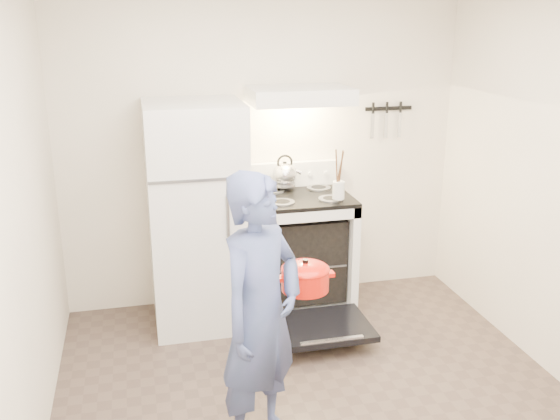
% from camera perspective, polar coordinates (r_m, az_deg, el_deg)
% --- Properties ---
extents(floor, '(3.60, 3.60, 0.00)m').
position_cam_1_polar(floor, '(3.90, 4.33, -18.60)').
color(floor, '#4F4036').
rests_on(floor, ground).
extents(back_wall, '(3.20, 0.02, 2.50)m').
position_cam_1_polar(back_wall, '(5.00, -1.56, 5.49)').
color(back_wall, '#F4E7CF').
rests_on(back_wall, ground).
extents(refrigerator, '(0.70, 0.70, 1.70)m').
position_cam_1_polar(refrigerator, '(4.69, -7.59, -0.57)').
color(refrigerator, silver).
rests_on(refrigerator, floor).
extents(stove_body, '(0.76, 0.65, 0.92)m').
position_cam_1_polar(stove_body, '(4.98, 1.88, -4.07)').
color(stove_body, silver).
rests_on(stove_body, floor).
extents(cooktop, '(0.76, 0.65, 0.03)m').
position_cam_1_polar(cooktop, '(4.83, 1.94, 1.17)').
color(cooktop, black).
rests_on(cooktop, stove_body).
extents(backsplash, '(0.76, 0.07, 0.20)m').
position_cam_1_polar(backsplash, '(5.06, 1.10, 3.31)').
color(backsplash, silver).
rests_on(backsplash, cooktop).
extents(oven_door, '(0.70, 0.54, 0.04)m').
position_cam_1_polar(oven_door, '(4.61, 3.80, -10.63)').
color(oven_door, black).
rests_on(oven_door, floor).
extents(oven_rack, '(0.60, 0.52, 0.01)m').
position_cam_1_polar(oven_rack, '(4.99, 1.88, -4.29)').
color(oven_rack, slate).
rests_on(oven_rack, stove_body).
extents(range_hood, '(0.76, 0.50, 0.12)m').
position_cam_1_polar(range_hood, '(4.74, 1.79, 10.45)').
color(range_hood, silver).
rests_on(range_hood, back_wall).
extents(knife_strip, '(0.40, 0.02, 0.03)m').
position_cam_1_polar(knife_strip, '(5.25, 9.89, 9.14)').
color(knife_strip, black).
rests_on(knife_strip, back_wall).
extents(pizza_stone, '(0.30, 0.30, 0.02)m').
position_cam_1_polar(pizza_stone, '(5.02, 1.55, -3.99)').
color(pizza_stone, '#98764D').
rests_on(pizza_stone, oven_rack).
extents(tea_kettle, '(0.23, 0.19, 0.28)m').
position_cam_1_polar(tea_kettle, '(4.94, 0.44, 3.45)').
color(tea_kettle, silver).
rests_on(tea_kettle, cooktop).
extents(utensil_jar, '(0.11, 0.11, 0.13)m').
position_cam_1_polar(utensil_jar, '(4.63, 5.37, 1.81)').
color(utensil_jar, silver).
rests_on(utensil_jar, cooktop).
extents(person, '(0.68, 0.65, 1.56)m').
position_cam_1_polar(person, '(3.32, -1.77, -9.71)').
color(person, navy).
rests_on(person, floor).
extents(dutch_oven, '(0.35, 0.28, 0.23)m').
position_cam_1_polar(dutch_oven, '(3.71, 2.31, -6.35)').
color(dutch_oven, red).
rests_on(dutch_oven, person).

